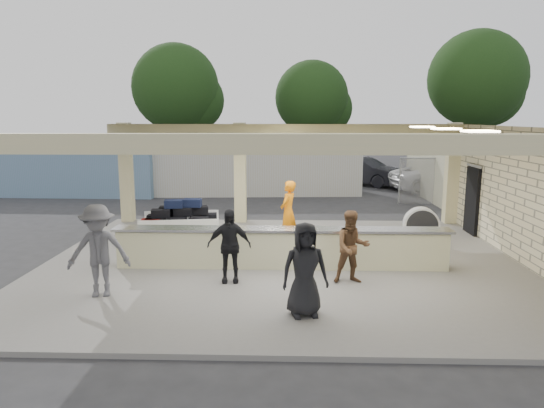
{
  "coord_description": "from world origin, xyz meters",
  "views": [
    {
      "loc": [
        0.12,
        -11.95,
        3.74
      ],
      "look_at": [
        -0.28,
        1.0,
        1.4
      ],
      "focal_mm": 32.0,
      "sensor_mm": 36.0,
      "label": 1
    }
  ],
  "objects_px": {
    "passenger_a": "(352,247)",
    "container_blue": "(58,168)",
    "drum_fan": "(421,225)",
    "car_white_b": "(541,175)",
    "baggage_handler": "(288,212)",
    "car_dark": "(363,171)",
    "luggage_cart": "(180,220)",
    "passenger_d": "(305,269)",
    "passenger_b": "(229,246)",
    "container_white": "(232,166)",
    "car_white_a": "(442,178)",
    "passenger_c": "(99,251)",
    "baggage_counter": "(281,248)"
  },
  "relations": [
    {
      "from": "passenger_a",
      "to": "container_blue",
      "type": "height_order",
      "value": "container_blue"
    },
    {
      "from": "drum_fan",
      "to": "car_white_b",
      "type": "bearing_deg",
      "value": 56.98
    },
    {
      "from": "baggage_handler",
      "to": "car_dark",
      "type": "relative_size",
      "value": 0.4
    },
    {
      "from": "luggage_cart",
      "to": "passenger_d",
      "type": "bearing_deg",
      "value": -64.39
    },
    {
      "from": "car_white_b",
      "to": "drum_fan",
      "type": "bearing_deg",
      "value": 170.04
    },
    {
      "from": "baggage_handler",
      "to": "container_blue",
      "type": "distance_m",
      "value": 14.46
    },
    {
      "from": "baggage_handler",
      "to": "passenger_d",
      "type": "relative_size",
      "value": 1.04
    },
    {
      "from": "drum_fan",
      "to": "container_blue",
      "type": "distance_m",
      "value": 17.68
    },
    {
      "from": "passenger_b",
      "to": "container_white",
      "type": "bearing_deg",
      "value": 91.57
    },
    {
      "from": "luggage_cart",
      "to": "drum_fan",
      "type": "xyz_separation_m",
      "value": [
        6.96,
        -0.01,
        -0.11
      ]
    },
    {
      "from": "car_white_a",
      "to": "drum_fan",
      "type": "bearing_deg",
      "value": 148.35
    },
    {
      "from": "baggage_handler",
      "to": "passenger_c",
      "type": "xyz_separation_m",
      "value": [
        -3.87,
        -4.44,
        0.04
      ]
    },
    {
      "from": "luggage_cart",
      "to": "car_dark",
      "type": "xyz_separation_m",
      "value": [
        7.34,
        13.32,
        -0.04
      ]
    },
    {
      "from": "container_white",
      "to": "passenger_a",
      "type": "bearing_deg",
      "value": -76.19
    },
    {
      "from": "car_dark",
      "to": "container_blue",
      "type": "bearing_deg",
      "value": 142.07
    },
    {
      "from": "luggage_cart",
      "to": "passenger_d",
      "type": "relative_size",
      "value": 1.36
    },
    {
      "from": "passenger_a",
      "to": "passenger_c",
      "type": "xyz_separation_m",
      "value": [
        -5.27,
        -0.97,
        0.14
      ]
    },
    {
      "from": "baggage_counter",
      "to": "passenger_d",
      "type": "xyz_separation_m",
      "value": [
        0.46,
        -2.9,
        0.39
      ]
    },
    {
      "from": "baggage_counter",
      "to": "passenger_b",
      "type": "xyz_separation_m",
      "value": [
        -1.15,
        -1.1,
        0.34
      ]
    },
    {
      "from": "passenger_d",
      "to": "container_blue",
      "type": "relative_size",
      "value": 0.18
    },
    {
      "from": "luggage_cart",
      "to": "container_white",
      "type": "height_order",
      "value": "container_white"
    },
    {
      "from": "drum_fan",
      "to": "baggage_handler",
      "type": "bearing_deg",
      "value": -178.2
    },
    {
      "from": "car_dark",
      "to": "container_blue",
      "type": "xyz_separation_m",
      "value": [
        -15.34,
        -3.92,
        0.51
      ]
    },
    {
      "from": "passenger_c",
      "to": "car_dark",
      "type": "bearing_deg",
      "value": 53.44
    },
    {
      "from": "container_blue",
      "to": "baggage_counter",
      "type": "bearing_deg",
      "value": -44.99
    },
    {
      "from": "passenger_c",
      "to": "car_white_a",
      "type": "xyz_separation_m",
      "value": [
        11.68,
        15.19,
        -0.34
      ]
    },
    {
      "from": "car_white_b",
      "to": "container_blue",
      "type": "bearing_deg",
      "value": 125.05
    },
    {
      "from": "luggage_cart",
      "to": "car_white_a",
      "type": "xyz_separation_m",
      "value": [
        10.97,
        10.95,
        -0.09
      ]
    },
    {
      "from": "car_white_a",
      "to": "passenger_a",
      "type": "bearing_deg",
      "value": 144.17
    },
    {
      "from": "baggage_counter",
      "to": "passenger_c",
      "type": "relative_size",
      "value": 4.29
    },
    {
      "from": "passenger_a",
      "to": "passenger_b",
      "type": "bearing_deg",
      "value": 174.86
    },
    {
      "from": "passenger_c",
      "to": "car_white_b",
      "type": "xyz_separation_m",
      "value": [
        17.4,
        16.7,
        -0.35
      ]
    },
    {
      "from": "passenger_c",
      "to": "car_dark",
      "type": "distance_m",
      "value": 19.33
    },
    {
      "from": "passenger_b",
      "to": "container_blue",
      "type": "xyz_separation_m",
      "value": [
        -9.83,
        12.7,
        0.35
      ]
    },
    {
      "from": "baggage_handler",
      "to": "luggage_cart",
      "type": "bearing_deg",
      "value": -62.8
    },
    {
      "from": "container_blue",
      "to": "baggage_handler",
      "type": "bearing_deg",
      "value": -37.94
    },
    {
      "from": "drum_fan",
      "to": "container_white",
      "type": "relative_size",
      "value": 0.09
    },
    {
      "from": "passenger_a",
      "to": "car_dark",
      "type": "bearing_deg",
      "value": 74.77
    },
    {
      "from": "passenger_b",
      "to": "car_dark",
      "type": "bearing_deg",
      "value": 67.19
    },
    {
      "from": "drum_fan",
      "to": "passenger_c",
      "type": "height_order",
      "value": "passenger_c"
    },
    {
      "from": "baggage_counter",
      "to": "passenger_a",
      "type": "xyz_separation_m",
      "value": [
        1.57,
        -1.07,
        0.33
      ]
    },
    {
      "from": "passenger_d",
      "to": "car_white_b",
      "type": "xyz_separation_m",
      "value": [
        13.23,
        17.57,
        -0.27
      ]
    },
    {
      "from": "passenger_c",
      "to": "car_dark",
      "type": "relative_size",
      "value": 0.42
    },
    {
      "from": "passenger_d",
      "to": "passenger_a",
      "type": "bearing_deg",
      "value": 47.79
    },
    {
      "from": "passenger_a",
      "to": "car_dark",
      "type": "relative_size",
      "value": 0.35
    },
    {
      "from": "container_white",
      "to": "drum_fan",
      "type": "bearing_deg",
      "value": -60.32
    },
    {
      "from": "car_white_a",
      "to": "container_blue",
      "type": "distance_m",
      "value": 19.03
    },
    {
      "from": "passenger_b",
      "to": "passenger_c",
      "type": "relative_size",
      "value": 0.87
    },
    {
      "from": "passenger_a",
      "to": "car_white_a",
      "type": "xyz_separation_m",
      "value": [
        6.41,
        14.22,
        -0.2
      ]
    },
    {
      "from": "passenger_a",
      "to": "baggage_counter",
      "type": "bearing_deg",
      "value": 139.99
    }
  ]
}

